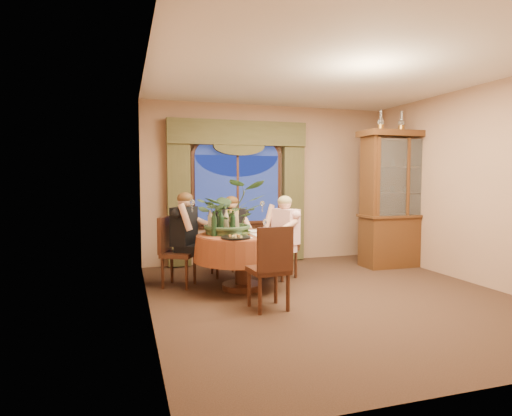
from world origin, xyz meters
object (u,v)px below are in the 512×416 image
object	(u,v)px
oil_lamp_center	(401,121)
stoneware_vase	(234,223)
wine_bottle_2	(219,221)
chair_front_left	(268,268)
person_scarf	(231,236)
wine_bottle_1	(210,222)
wine_bottle_5	(214,224)
wine_bottle_4	(221,223)
person_pink	(285,238)
oil_lamp_left	(381,120)
oil_lamp_right	(421,122)
centerpiece_plant	(230,188)
wine_bottle_0	(226,222)
wine_bottle_3	(233,223)
dining_table	(242,262)
chair_back_right	(225,245)
chair_right	(280,247)
person_back	(184,238)
china_cabinet	(400,199)
olive_bowl	(245,233)

from	to	relation	value
oil_lamp_center	stoneware_vase	xyz separation A→B (m)	(-3.07, -0.63, -1.56)
oil_lamp_center	wine_bottle_2	size ratio (longest dim) A/B	1.03
chair_front_left	person_scarf	xyz separation A→B (m)	(-0.01, 1.75, 0.14)
wine_bottle_1	wine_bottle_5	world-z (taller)	same
wine_bottle_2	wine_bottle_4	world-z (taller)	same
person_pink	person_scarf	bearing A→B (deg)	31.79
oil_lamp_left	person_pink	bearing A→B (deg)	-168.85
oil_lamp_right	centerpiece_plant	xyz separation A→B (m)	(-3.51, -0.58, -1.09)
wine_bottle_0	wine_bottle_5	bearing A→B (deg)	-145.75
person_scarf	wine_bottle_3	world-z (taller)	person_scarf
wine_bottle_2	wine_bottle_3	distance (m)	0.29
wine_bottle_1	wine_bottle_4	distance (m)	0.17
wine_bottle_0	wine_bottle_2	distance (m)	0.17
wine_bottle_2	wine_bottle_4	distance (m)	0.23
dining_table	person_scarf	size ratio (longest dim) A/B	1.05
chair_front_left	wine_bottle_0	bearing A→B (deg)	101.43
oil_lamp_left	wine_bottle_3	bearing A→B (deg)	-163.92
oil_lamp_center	chair_back_right	size ratio (longest dim) A/B	0.35
wine_bottle_1	wine_bottle_5	bearing A→B (deg)	-84.96
person_scarf	wine_bottle_1	world-z (taller)	person_scarf
wine_bottle_5	wine_bottle_3	bearing A→B (deg)	3.86
chair_right	person_scarf	bearing A→B (deg)	28.20
person_scarf	wine_bottle_4	bearing A→B (deg)	71.93
person_back	wine_bottle_1	world-z (taller)	person_back
chair_front_left	china_cabinet	bearing A→B (deg)	25.59
centerpiece_plant	oil_lamp_right	bearing A→B (deg)	9.31
wine_bottle_5	oil_lamp_right	bearing A→B (deg)	12.00
person_pink	wine_bottle_4	distance (m)	1.16
chair_right	stoneware_vase	bearing A→B (deg)	81.81
wine_bottle_2	china_cabinet	bearing A→B (deg)	9.08
centerpiece_plant	wine_bottle_5	bearing A→B (deg)	-139.56
china_cabinet	wine_bottle_4	xyz separation A→B (m)	(-3.27, -0.75, -0.23)
stoneware_vase	chair_right	bearing A→B (deg)	23.85
oil_lamp_center	olive_bowl	world-z (taller)	oil_lamp_center
chair_back_right	person_scarf	bearing A→B (deg)	147.53
person_pink	person_scarf	size ratio (longest dim) A/B	1.01
wine_bottle_5	centerpiece_plant	bearing A→B (deg)	40.44
oil_lamp_center	stoneware_vase	world-z (taller)	oil_lamp_center
dining_table	stoneware_vase	distance (m)	0.54
chair_front_left	wine_bottle_4	bearing A→B (deg)	107.41
person_back	wine_bottle_5	world-z (taller)	person_back
dining_table	person_scarf	bearing A→B (deg)	86.08
oil_lamp_center	wine_bottle_0	xyz separation A→B (m)	(-3.19, -0.67, -1.55)
dining_table	oil_lamp_right	bearing A→B (deg)	12.05
wine_bottle_3	china_cabinet	bearing A→B (deg)	14.11
oil_lamp_left	wine_bottle_3	size ratio (longest dim) A/B	1.03
chair_back_right	person_back	xyz separation A→B (m)	(-0.68, -0.38, 0.18)
oil_lamp_center	wine_bottle_0	bearing A→B (deg)	-168.07
chair_back_right	wine_bottle_5	world-z (taller)	wine_bottle_5
oil_lamp_right	wine_bottle_2	distance (m)	3.99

